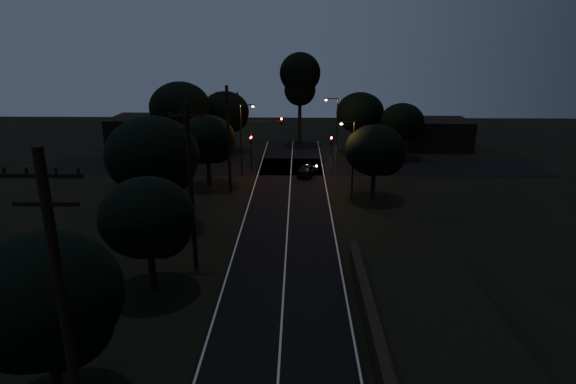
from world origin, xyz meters
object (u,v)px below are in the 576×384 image
object	(u,v)px
utility_pole_far	(228,138)
car	(307,170)
signal_mast	(266,134)
tall_pine	(300,79)
streetlight_c	(351,154)
utility_pole_near	(68,335)
signal_left	(251,147)
streetlight_a	(243,135)
signal_right	(331,147)
streetlight_b	(335,126)
utility_pole_mid	(191,186)

from	to	relation	value
utility_pole_far	car	distance (m)	11.00
signal_mast	car	world-z (taller)	signal_mast
tall_pine	signal_mast	distance (m)	16.30
car	streetlight_c	bearing A→B (deg)	132.92
utility_pole_near	signal_left	distance (m)	42.15
signal_left	signal_mast	world-z (taller)	signal_mast
utility_pole_near	utility_pole_far	size ratio (longest dim) A/B	1.14
utility_pole_near	streetlight_a	distance (m)	40.04
signal_right	streetlight_b	bearing A→B (deg)	80.00
utility_pole_mid	streetlight_b	xyz separation A→B (m)	(11.31, 29.00, -1.10)
signal_left	streetlight_b	world-z (taller)	streetlight_b
streetlight_a	utility_pole_mid	bearing A→B (deg)	-91.73
tall_pine	signal_mast	world-z (taller)	tall_pine
streetlight_a	car	size ratio (longest dim) A/B	2.01
signal_left	streetlight_c	size ratio (longest dim) A/B	0.55
utility_pole_mid	signal_right	distance (m)	27.30
utility_pole_near	car	world-z (taller)	utility_pole_near
streetlight_a	signal_mast	bearing A→B (deg)	39.77
signal_left	utility_pole_far	bearing A→B (deg)	-99.94
utility_pole_mid	streetlight_a	xyz separation A→B (m)	(0.69, 23.00, -1.10)
signal_mast	signal_left	bearing A→B (deg)	-179.87
utility_pole_far	tall_pine	xyz separation A→B (m)	(7.00, 23.00, 3.87)
streetlight_b	car	bearing A→B (deg)	-119.99
utility_pole_near	streetlight_b	xyz separation A→B (m)	(11.31, 46.00, -1.61)
signal_mast	streetlight_a	xyz separation A→B (m)	(-2.39, -1.99, 0.30)
streetlight_b	tall_pine	bearing A→B (deg)	111.38
streetlight_a	streetlight_c	world-z (taller)	streetlight_a
utility_pole_near	utility_pole_mid	distance (m)	17.01
tall_pine	streetlight_b	size ratio (longest dim) A/B	1.62
utility_pole_far	signal_left	distance (m)	8.53
utility_pole_near	streetlight_c	bearing A→B (deg)	69.71
signal_right	streetlight_b	xyz separation A→B (m)	(0.71, 4.01, 1.80)
signal_left	streetlight_b	bearing A→B (deg)	22.05
signal_right	streetlight_c	bearing A→B (deg)	-82.98
utility_pole_mid	tall_pine	size ratio (longest dim) A/B	0.85
signal_mast	signal_right	bearing A→B (deg)	-0.03
utility_pole_mid	signal_mast	xyz separation A→B (m)	(3.09, 24.99, -1.40)
signal_mast	utility_pole_mid	bearing A→B (deg)	-97.04
signal_mast	streetlight_a	size ratio (longest dim) A/B	0.78
tall_pine	utility_pole_near	bearing A→B (deg)	-97.00
streetlight_a	streetlight_b	xyz separation A→B (m)	(10.61, 6.00, 0.00)
streetlight_c	car	xyz separation A→B (m)	(-3.97, 8.02, -3.67)
streetlight_a	car	bearing A→B (deg)	0.16
streetlight_b	streetlight_c	size ratio (longest dim) A/B	1.07
signal_left	streetlight_a	size ratio (longest dim) A/B	0.51
utility_pole_far	streetlight_a	distance (m)	6.10
streetlight_a	streetlight_c	size ratio (longest dim) A/B	1.07
utility_pole_near	car	size ratio (longest dim) A/B	3.01
utility_pole_mid	signal_left	distance (m)	25.19
streetlight_a	streetlight_b	bearing A→B (deg)	29.48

